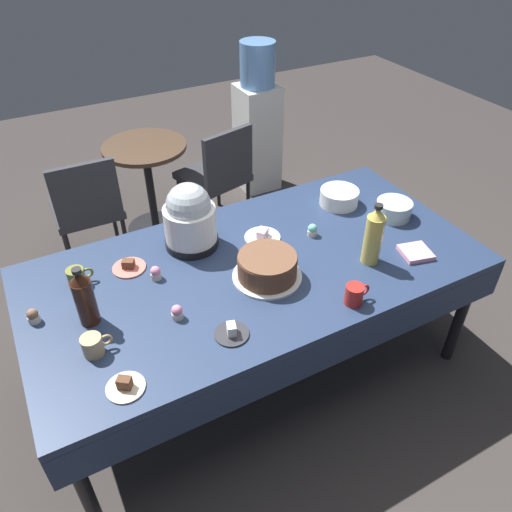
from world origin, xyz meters
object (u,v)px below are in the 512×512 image
(cupcake_mint, at_px, (33,316))
(coffee_mug_olive, at_px, (77,277))
(glass_salad_bowl, at_px, (394,209))
(maroon_chair_right, at_px, (218,172))
(cupcake_cocoa, at_px, (177,312))
(maroon_chair_left, at_px, (87,205))
(water_cooler, at_px, (257,123))
(slow_cooker, at_px, (190,218))
(dessert_plate_charcoal, at_px, (232,332))
(soda_bottle_ginger_ale, at_px, (374,236))
(soda_bottle_cola, at_px, (84,298))
(frosted_layer_cake, at_px, (267,267))
(round_cafe_table, at_px, (148,173))
(potluck_table, at_px, (256,274))
(dessert_plate_cream, at_px, (125,386))
(dessert_plate_coral, at_px, (129,266))
(ceramic_snack_bowl, at_px, (339,197))
(dessert_plate_white, at_px, (262,236))
(cupcake_rose, at_px, (312,230))
(coffee_mug_red, at_px, (355,294))
(cupcake_berry, at_px, (156,273))
(coffee_mug_tan, at_px, (93,345))

(cupcake_mint, bearing_deg, coffee_mug_olive, 35.95)
(glass_salad_bowl, xyz_separation_m, maroon_chair_right, (-0.44, 1.36, -0.31))
(cupcake_cocoa, xyz_separation_m, maroon_chair_left, (-0.09, 1.54, -0.29))
(maroon_chair_right, distance_m, water_cooler, 0.74)
(maroon_chair_right, bearing_deg, maroon_chair_left, -179.87)
(slow_cooker, bearing_deg, dessert_plate_charcoal, -98.19)
(soda_bottle_ginger_ale, distance_m, soda_bottle_cola, 1.32)
(frosted_layer_cake, bearing_deg, maroon_chair_left, 110.40)
(dessert_plate_charcoal, bearing_deg, round_cafe_table, 82.54)
(potluck_table, distance_m, dessert_plate_cream, 0.88)
(frosted_layer_cake, bearing_deg, water_cooler, 62.92)
(cupcake_mint, relative_size, maroon_chair_right, 0.08)
(dessert_plate_coral, bearing_deg, ceramic_snack_bowl, 0.16)
(dessert_plate_white, xyz_separation_m, cupcake_rose, (0.24, -0.10, 0.02))
(coffee_mug_red, bearing_deg, cupcake_cocoa, 158.98)
(dessert_plate_coral, relative_size, maroon_chair_right, 0.19)
(cupcake_berry, height_order, soda_bottle_ginger_ale, soda_bottle_ginger_ale)
(dessert_plate_charcoal, xyz_separation_m, soda_bottle_ginger_ale, (0.81, 0.12, 0.14))
(coffee_mug_red, bearing_deg, coffee_mug_tan, 167.03)
(coffee_mug_tan, bearing_deg, cupcake_cocoa, 4.53)
(potluck_table, xyz_separation_m, coffee_mug_tan, (-0.82, -0.19, 0.10))
(slow_cooker, bearing_deg, water_cooler, 51.92)
(slow_cooker, relative_size, glass_salad_bowl, 1.79)
(coffee_mug_red, bearing_deg, round_cafe_table, 98.47)
(maroon_chair_left, distance_m, maroon_chair_right, 0.97)
(soda_bottle_cola, bearing_deg, dessert_plate_coral, 47.21)
(glass_salad_bowl, distance_m, dessert_plate_white, 0.75)
(frosted_layer_cake, height_order, cupcake_mint, frosted_layer_cake)
(coffee_mug_tan, relative_size, water_cooler, 0.10)
(soda_bottle_cola, bearing_deg, coffee_mug_red, -22.38)
(glass_salad_bowl, distance_m, coffee_mug_olive, 1.67)
(frosted_layer_cake, xyz_separation_m, ceramic_snack_bowl, (0.68, 0.37, -0.02))
(maroon_chair_left, bearing_deg, glass_salad_bowl, -43.84)
(maroon_chair_left, relative_size, maroon_chair_right, 1.00)
(dessert_plate_white, relative_size, coffee_mug_red, 1.52)
(soda_bottle_ginger_ale, bearing_deg, soda_bottle_cola, 169.95)
(glass_salad_bowl, height_order, ceramic_snack_bowl, glass_salad_bowl)
(frosted_layer_cake, distance_m, dessert_plate_coral, 0.67)
(ceramic_snack_bowl, distance_m, dessert_plate_charcoal, 1.16)
(ceramic_snack_bowl, relative_size, cupcake_mint, 3.23)
(potluck_table, xyz_separation_m, coffee_mug_olive, (-0.79, 0.26, 0.10))
(ceramic_snack_bowl, xyz_separation_m, water_cooler, (0.32, 1.57, -0.21))
(dessert_plate_charcoal, distance_m, coffee_mug_tan, 0.55)
(coffee_mug_tan, bearing_deg, maroon_chair_left, 80.09)
(soda_bottle_ginger_ale, bearing_deg, round_cafe_table, 106.72)
(soda_bottle_cola, bearing_deg, cupcake_cocoa, -25.22)
(glass_salad_bowl, bearing_deg, cupcake_cocoa, -172.35)
(cupcake_cocoa, distance_m, water_cooler, 2.48)
(dessert_plate_white, distance_m, round_cafe_table, 1.46)
(ceramic_snack_bowl, relative_size, soda_bottle_ginger_ale, 0.68)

